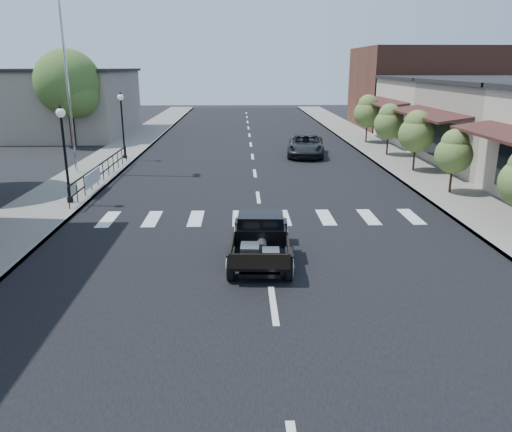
{
  "coord_description": "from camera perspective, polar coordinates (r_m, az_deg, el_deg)",
  "views": [
    {
      "loc": [
        -0.74,
        -13.57,
        5.39
      ],
      "look_at": [
        -0.28,
        1.0,
        1.0
      ],
      "focal_mm": 35.0,
      "sensor_mm": 36.0,
      "label": 1
    }
  ],
  "objects": [
    {
      "name": "sidewalk_left",
      "position": [
        30.08,
        -16.8,
        5.86
      ],
      "size": [
        3.0,
        80.0,
        0.15
      ],
      "primitive_type": "cube",
      "color": "gray",
      "rests_on": "ground"
    },
    {
      "name": "small_tree_b",
      "position": [
        22.93,
        21.56,
        5.72
      ],
      "size": [
        1.57,
        1.57,
        2.62
      ],
      "primitive_type": null,
      "color": "#556F32",
      "rests_on": "sidewalk_right"
    },
    {
      "name": "far_building_right",
      "position": [
        48.42,
        18.34,
        13.7
      ],
      "size": [
        11.0,
        10.0,
        7.0
      ],
      "primitive_type": "cube",
      "color": "brown",
      "rests_on": "ground"
    },
    {
      "name": "road_markings",
      "position": [
        24.19,
        0.0,
        3.88
      ],
      "size": [
        12.0,
        60.0,
        0.06
      ],
      "primitive_type": null,
      "color": "silver",
      "rests_on": "ground"
    },
    {
      "name": "lamp_post_c",
      "position": [
        30.54,
        -15.0,
        9.95
      ],
      "size": [
        0.36,
        0.36,
        3.83
      ],
      "primitive_type": null,
      "color": "black",
      "rests_on": "sidewalk_left"
    },
    {
      "name": "railing",
      "position": [
        24.92,
        -17.09,
        5.05
      ],
      "size": [
        0.08,
        10.0,
        1.0
      ],
      "primitive_type": null,
      "color": "black",
      "rests_on": "sidewalk_left"
    },
    {
      "name": "storefront_far",
      "position": [
        39.03,
        22.42,
        10.91
      ],
      "size": [
        10.0,
        9.0,
        4.5
      ],
      "primitive_type": "cube",
      "color": "beige",
      "rests_on": "ground"
    },
    {
      "name": "small_tree_e",
      "position": [
        36.96,
        12.59,
        10.72
      ],
      "size": [
        1.93,
        1.93,
        3.21
      ],
      "primitive_type": null,
      "color": "#556F32",
      "rests_on": "sidewalk_right"
    },
    {
      "name": "small_tree_d",
      "position": [
        31.89,
        14.89,
        9.45
      ],
      "size": [
        1.79,
        1.79,
        2.98
      ],
      "primitive_type": null,
      "color": "#556F32",
      "rests_on": "sidewalk_right"
    },
    {
      "name": "big_tree_far",
      "position": [
        37.53,
        -20.56,
        12.5
      ],
      "size": [
        4.47,
        4.47,
        6.57
      ],
      "primitive_type": null,
      "color": "#42622A",
      "rests_on": "ground"
    },
    {
      "name": "banner",
      "position": [
        23.06,
        -18.11,
        3.55
      ],
      "size": [
        0.04,
        2.2,
        0.6
      ],
      "primitive_type": null,
      "color": "silver",
      "rests_on": "sidewalk_left"
    },
    {
      "name": "sidewalk_right",
      "position": [
        30.5,
        15.96,
        6.07
      ],
      "size": [
        3.0,
        80.0,
        0.15
      ],
      "primitive_type": "cube",
      "color": "gray",
      "rests_on": "ground"
    },
    {
      "name": "low_building_left",
      "position": [
        44.05,
        -21.16,
        11.9
      ],
      "size": [
        10.0,
        12.0,
        5.0
      ],
      "primitive_type": "cube",
      "color": "#A39688",
      "rests_on": "ground"
    },
    {
      "name": "flagpole",
      "position": [
        26.94,
        -21.06,
        17.0
      ],
      "size": [
        0.12,
        0.12,
        11.7
      ],
      "primitive_type": "cylinder",
      "color": "silver",
      "rests_on": "sidewalk_left"
    },
    {
      "name": "small_tree_c",
      "position": [
        27.26,
        17.77,
        8.08
      ],
      "size": [
        1.8,
        1.8,
        3.0
      ],
      "primitive_type": null,
      "color": "#556F32",
      "rests_on": "sidewalk_right"
    },
    {
      "name": "second_car",
      "position": [
        31.42,
        5.71,
        8.0
      ],
      "size": [
        2.78,
        4.94,
        1.31
      ],
      "primitive_type": "imported",
      "rotation": [
        0.0,
        0.0,
        -0.13
      ],
      "color": "black",
      "rests_on": "ground"
    },
    {
      "name": "lamp_post_b",
      "position": [
        21.01,
        -20.97,
        6.55
      ],
      "size": [
        0.36,
        0.36,
        3.83
      ],
      "primitive_type": null,
      "color": "black",
      "rests_on": "sidewalk_left"
    },
    {
      "name": "road",
      "position": [
        29.09,
        -0.31,
        6.09
      ],
      "size": [
        14.0,
        80.0,
        0.02
      ],
      "primitive_type": "cube",
      "color": "black",
      "rests_on": "ground"
    },
    {
      "name": "ground",
      "position": [
        14.62,
        1.24,
        -4.88
      ],
      "size": [
        120.0,
        120.0,
        0.0
      ],
      "primitive_type": "plane",
      "color": "black",
      "rests_on": "ground"
    },
    {
      "name": "hotrod_pickup",
      "position": [
        14.24,
        0.51,
        -2.53
      ],
      "size": [
        2.05,
        4.06,
        1.38
      ],
      "primitive_type": null,
      "rotation": [
        0.0,
        0.0,
        -0.05
      ],
      "color": "black",
      "rests_on": "ground"
    }
  ]
}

